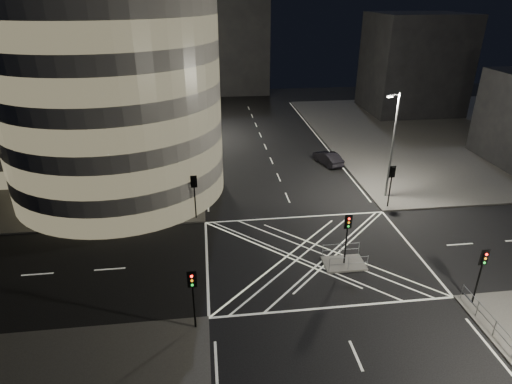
{
  "coord_description": "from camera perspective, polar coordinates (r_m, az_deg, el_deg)",
  "views": [
    {
      "loc": [
        -7.64,
        -26.64,
        18.3
      ],
      "look_at": [
        -3.66,
        5.37,
        3.0
      ],
      "focal_mm": 30.0,
      "sensor_mm": 36.0,
      "label": 1
    }
  ],
  "objects": [
    {
      "name": "ground",
      "position": [
        33.21,
        7.52,
        -8.31
      ],
      "size": [
        120.0,
        120.0,
        0.0
      ],
      "primitive_type": "plane",
      "color": "black",
      "rests_on": "ground"
    },
    {
      "name": "sidewalk_far_left",
      "position": [
        60.55,
        -27.45,
        4.94
      ],
      "size": [
        42.0,
        42.0,
        0.15
      ],
      "primitive_type": "cube",
      "color": "#4B4846",
      "rests_on": "ground"
    },
    {
      "name": "sidewalk_far_right",
      "position": [
        67.47,
        26.38,
        7.05
      ],
      "size": [
        42.0,
        42.0,
        0.15
      ],
      "primitive_type": "cube",
      "color": "#4B4846",
      "rests_on": "ground"
    },
    {
      "name": "central_island",
      "position": [
        32.51,
        11.63,
        -9.32
      ],
      "size": [
        3.0,
        2.0,
        0.15
      ],
      "primitive_type": "cube",
      "color": "slate",
      "rests_on": "ground"
    },
    {
      "name": "office_tower_curved",
      "position": [
        47.57,
        -24.05,
        16.49
      ],
      "size": [
        30.0,
        29.0,
        27.2
      ],
      "color": "gray",
      "rests_on": "sidewalk_far_left"
    },
    {
      "name": "office_block_rear",
      "position": [
        70.49,
        -19.82,
        18.16
      ],
      "size": [
        24.0,
        16.0,
        22.0
      ],
      "primitive_type": "cube",
      "color": "gray",
      "rests_on": "sidewalk_far_left"
    },
    {
      "name": "building_right_far",
      "position": [
        75.41,
        20.29,
        15.77
      ],
      "size": [
        14.0,
        12.0,
        15.0
      ],
      "primitive_type": "cube",
      "color": "black",
      "rests_on": "sidewalk_far_right"
    },
    {
      "name": "building_far_end",
      "position": [
        85.23,
        -4.86,
        19.02
      ],
      "size": [
        18.0,
        8.0,
        18.0
      ],
      "primitive_type": "cube",
      "color": "black",
      "rests_on": "ground"
    },
    {
      "name": "tree_a",
      "position": [
        38.3,
        -10.91,
        3.89
      ],
      "size": [
        4.64,
        4.64,
        7.09
      ],
      "color": "black",
      "rests_on": "sidewalk_far_left"
    },
    {
      "name": "tree_b",
      "position": [
        43.75,
        -10.59,
        7.51
      ],
      "size": [
        4.87,
        4.87,
        7.85
      ],
      "color": "black",
      "rests_on": "sidewalk_far_left"
    },
    {
      "name": "tree_c",
      "position": [
        49.67,
        -10.22,
        8.9
      ],
      "size": [
        4.15,
        4.15,
        6.8
      ],
      "color": "black",
      "rests_on": "sidewalk_far_left"
    },
    {
      "name": "tree_d",
      "position": [
        55.2,
        -10.07,
        11.71
      ],
      "size": [
        5.62,
        5.62,
        8.71
      ],
      "color": "black",
      "rests_on": "sidewalk_far_left"
    },
    {
      "name": "tree_e",
      "position": [
        61.36,
        -9.76,
        11.7
      ],
      "size": [
        4.5,
        4.5,
        6.62
      ],
      "color": "black",
      "rests_on": "sidewalk_far_left"
    },
    {
      "name": "traffic_signal_fl",
      "position": [
        36.83,
        -8.23,
        0.4
      ],
      "size": [
        0.55,
        0.22,
        4.0
      ],
      "color": "black",
      "rests_on": "sidewalk_far_left"
    },
    {
      "name": "traffic_signal_nl",
      "position": [
        25.13,
        -8.43,
        -12.69
      ],
      "size": [
        0.55,
        0.22,
        4.0
      ],
      "color": "black",
      "rests_on": "sidewalk_near_left"
    },
    {
      "name": "traffic_signal_fr",
      "position": [
        40.32,
        17.61,
        1.69
      ],
      "size": [
        0.55,
        0.22,
        4.0
      ],
      "color": "black",
      "rests_on": "sidewalk_far_right"
    },
    {
      "name": "traffic_signal_nr",
      "position": [
        30.01,
        27.88,
        -8.81
      ],
      "size": [
        0.55,
        0.22,
        4.0
      ],
      "color": "black",
      "rests_on": "sidewalk_near_right"
    },
    {
      "name": "traffic_signal_island",
      "position": [
        31.01,
        12.08,
        -4.99
      ],
      "size": [
        0.55,
        0.22,
        4.0
      ],
      "color": "black",
      "rests_on": "central_island"
    },
    {
      "name": "street_lamp_left_near",
      "position": [
        40.73,
        -9.31,
        6.78
      ],
      "size": [
        1.25,
        0.25,
        10.0
      ],
      "color": "slate",
      "rests_on": "sidewalk_far_left"
    },
    {
      "name": "street_lamp_left_far",
      "position": [
        58.09,
        -8.88,
        12.39
      ],
      "size": [
        1.25,
        0.25,
        10.0
      ],
      "color": "slate",
      "rests_on": "sidewalk_far_left"
    },
    {
      "name": "street_lamp_right_far",
      "position": [
        41.53,
        17.7,
        6.26
      ],
      "size": [
        1.25,
        0.25,
        10.0
      ],
      "color": "slate",
      "rests_on": "sidewalk_far_right"
    },
    {
      "name": "railing_island_south",
      "position": [
        31.47,
        12.23,
        -9.3
      ],
      "size": [
        2.8,
        0.06,
        1.1
      ],
      "primitive_type": "cube",
      "color": "slate",
      "rests_on": "central_island"
    },
    {
      "name": "railing_island_north",
      "position": [
        32.88,
        11.25,
        -7.55
      ],
      "size": [
        2.8,
        0.06,
        1.1
      ],
      "primitive_type": "cube",
      "color": "slate",
      "rests_on": "central_island"
    },
    {
      "name": "sedan",
      "position": [
        50.1,
        9.56,
        4.49
      ],
      "size": [
        2.77,
        4.77,
        1.49
      ],
      "primitive_type": "imported",
      "rotation": [
        0.0,
        0.0,
        3.42
      ],
      "color": "black",
      "rests_on": "ground"
    }
  ]
}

